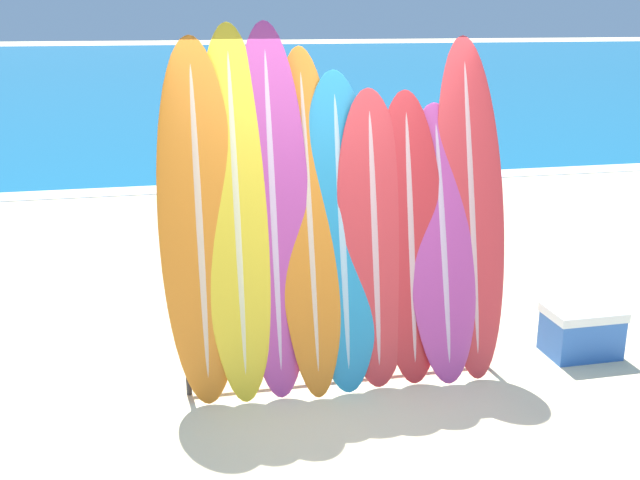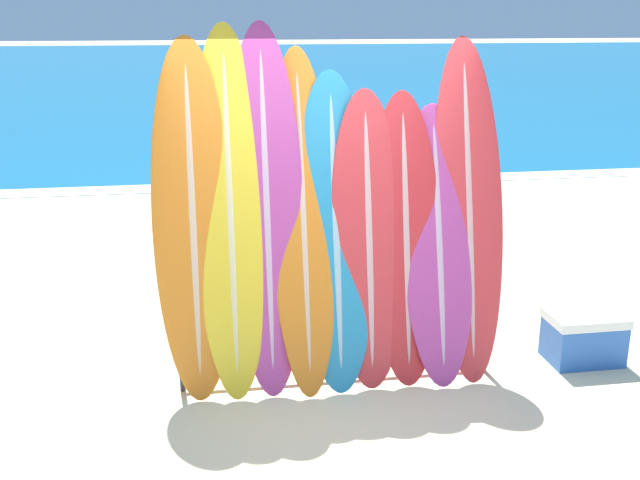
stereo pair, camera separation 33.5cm
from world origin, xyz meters
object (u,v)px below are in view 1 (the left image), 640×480
object	(u,v)px
surfboard_slot_6	(410,239)
surfboard_slot_8	(471,209)
surfboard_slot_1	(237,215)
surfboard_slot_3	(309,222)
surfboard_slot_4	(341,233)
surfboard_slot_0	(199,224)
surfboard_slot_7	(442,243)
person_mid_beach	(279,145)
cooler_box	(581,331)
surfboard_slot_2	(273,213)
person_near_water	(207,149)
surfboard_rack	(343,322)
surfboard_slot_5	(374,240)

from	to	relation	value
surfboard_slot_6	surfboard_slot_8	world-z (taller)	surfboard_slot_8
surfboard_slot_1	surfboard_slot_3	xyz separation A→B (m)	(0.52, 0.01, -0.08)
surfboard_slot_4	surfboard_slot_6	distance (m)	0.52
surfboard_slot_0	surfboard_slot_4	size ratio (longest dim) A/B	1.11
surfboard_slot_7	surfboard_slot_6	bearing A→B (deg)	178.05
surfboard_slot_8	surfboard_slot_3	bearing A→B (deg)	-179.65
surfboard_slot_3	person_mid_beach	world-z (taller)	surfboard_slot_3
surfboard_slot_8	person_mid_beach	distance (m)	5.21
surfboard_slot_8	surfboard_slot_7	bearing A→B (deg)	-164.48
surfboard_slot_6	person_mid_beach	bearing A→B (deg)	91.36
cooler_box	surfboard_slot_8	bearing A→B (deg)	175.10
surfboard_slot_2	surfboard_slot_7	xyz separation A→B (m)	(1.26, -0.06, -0.29)
person_near_water	person_mid_beach	distance (m)	1.00
surfboard_slot_6	surfboard_slot_8	distance (m)	0.53
surfboard_slot_4	surfboard_slot_3	bearing A→B (deg)	173.75
surfboard_slot_4	surfboard_slot_6	bearing A→B (deg)	-2.95
person_near_water	surfboard_slot_6	bearing A→B (deg)	-144.91
surfboard_slot_3	person_near_water	distance (m)	5.26
person_near_water	surfboard_rack	bearing A→B (deg)	-150.35
surfboard_slot_0	cooler_box	bearing A→B (deg)	-1.03
surfboard_slot_5	person_mid_beach	xyz separation A→B (m)	(0.16, 5.22, -0.17)
surfboard_slot_2	surfboard_slot_5	distance (m)	0.77
surfboard_rack	person_mid_beach	distance (m)	5.28
surfboard_rack	person_near_water	world-z (taller)	person_near_water
surfboard_slot_6	surfboard_slot_4	bearing A→B (deg)	177.05
surfboard_rack	surfboard_slot_6	xyz separation A→B (m)	(0.51, 0.03, 0.61)
person_near_water	person_mid_beach	size ratio (longest dim) A/B	0.96
surfboard_slot_4	cooler_box	bearing A→B (deg)	-1.48
surfboard_rack	surfboard_slot_2	bearing A→B (deg)	171.20
surfboard_slot_7	person_near_water	distance (m)	5.47
surfboard_slot_6	surfboard_slot_8	bearing A→B (deg)	6.93
surfboard_slot_2	cooler_box	size ratio (longest dim) A/B	4.51
surfboard_slot_2	person_near_water	distance (m)	5.25
surfboard_slot_0	surfboard_slot_1	distance (m)	0.27
surfboard_slot_4	surfboard_slot_8	distance (m)	1.02
surfboard_slot_8	surfboard_slot_6	bearing A→B (deg)	-173.07
surfboard_slot_2	surfboard_slot_1	bearing A→B (deg)	-178.31
surfboard_slot_4	surfboard_slot_6	world-z (taller)	surfboard_slot_4
cooler_box	surfboard_rack	bearing A→B (deg)	-180.00
surfboard_rack	surfboard_slot_6	distance (m)	0.80
surfboard_slot_0	person_mid_beach	size ratio (longest dim) A/B	1.52
surfboard_slot_5	person_near_water	size ratio (longest dim) A/B	1.34
surfboard_slot_3	surfboard_slot_8	xyz separation A→B (m)	(1.24, 0.01, 0.03)
surfboard_slot_4	surfboard_slot_8	bearing A→B (deg)	1.88
surfboard_rack	surfboard_slot_3	size ratio (longest dim) A/B	0.95
surfboard_slot_7	person_near_water	world-z (taller)	surfboard_slot_7
surfboard_slot_7	surfboard_slot_2	bearing A→B (deg)	177.23
surfboard_rack	surfboard_slot_6	size ratio (longest dim) A/B	1.09
person_mid_beach	surfboard_slot_0	bearing A→B (deg)	146.53
surfboard_slot_6	person_mid_beach	xyz separation A→B (m)	(-0.12, 5.22, -0.16)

